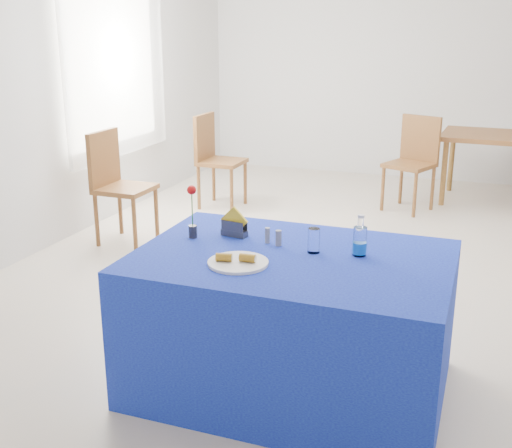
# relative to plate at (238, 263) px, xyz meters

# --- Properties ---
(floor) EXTENTS (7.00, 7.00, 0.00)m
(floor) POSITION_rel_plate_xyz_m (0.01, 2.03, -0.77)
(floor) COLOR #C1B4A0
(floor) RESTS_ON ground
(room_shell) EXTENTS (7.00, 7.00, 7.00)m
(room_shell) POSITION_rel_plate_xyz_m (0.01, 2.03, 0.98)
(room_shell) COLOR silver
(room_shell) RESTS_ON ground
(window_pane) EXTENTS (0.04, 1.50, 1.60)m
(window_pane) POSITION_rel_plate_xyz_m (-2.46, 2.83, 0.78)
(window_pane) COLOR white
(window_pane) RESTS_ON room_shell
(curtain) EXTENTS (0.04, 1.75, 1.85)m
(curtain) POSITION_rel_plate_xyz_m (-2.39, 2.83, 0.78)
(curtain) COLOR white
(curtain) RESTS_ON room_shell
(plate) EXTENTS (0.30, 0.30, 0.01)m
(plate) POSITION_rel_plate_xyz_m (0.00, 0.00, 0.00)
(plate) COLOR white
(plate) RESTS_ON blue_table
(drinking_glass) EXTENTS (0.06, 0.06, 0.13)m
(drinking_glass) POSITION_rel_plate_xyz_m (0.30, 0.29, 0.06)
(drinking_glass) COLOR white
(drinking_glass) RESTS_ON blue_table
(salt_shaker) EXTENTS (0.03, 0.03, 0.08)m
(salt_shaker) POSITION_rel_plate_xyz_m (0.03, 0.35, 0.04)
(salt_shaker) COLOR gray
(salt_shaker) RESTS_ON blue_table
(pepper_shaker) EXTENTS (0.03, 0.03, 0.08)m
(pepper_shaker) POSITION_rel_plate_xyz_m (0.10, 0.33, 0.04)
(pepper_shaker) COLOR slate
(pepper_shaker) RESTS_ON blue_table
(blue_table) EXTENTS (1.60, 1.10, 0.76)m
(blue_table) POSITION_rel_plate_xyz_m (0.21, 0.21, -0.39)
(blue_table) COLOR #101493
(blue_table) RESTS_ON floor
(water_bottle) EXTENTS (0.07, 0.07, 0.21)m
(water_bottle) POSITION_rel_plate_xyz_m (0.53, 0.33, 0.06)
(water_bottle) COLOR white
(water_bottle) RESTS_ON blue_table
(napkin_holder) EXTENTS (0.16, 0.08, 0.17)m
(napkin_holder) POSITION_rel_plate_xyz_m (-0.18, 0.40, 0.04)
(napkin_holder) COLOR #39393E
(napkin_holder) RESTS_ON blue_table
(rose_vase) EXTENTS (0.05, 0.05, 0.30)m
(rose_vase) POSITION_rel_plate_xyz_m (-0.39, 0.29, 0.14)
(rose_vase) COLOR #232328
(rose_vase) RESTS_ON blue_table
(oak_table) EXTENTS (1.40, 0.94, 0.76)m
(oak_table) POSITION_rel_plate_xyz_m (1.28, 4.62, -0.09)
(oak_table) COLOR brown
(oak_table) RESTS_ON floor
(chair_bg_left) EXTENTS (0.57, 0.57, 0.98)m
(chair_bg_left) POSITION_rel_plate_xyz_m (0.37, 4.04, -0.20)
(chair_bg_left) COLOR brown
(chair_bg_left) RESTS_ON floor
(chair_win_a) EXTENTS (0.45, 0.45, 1.00)m
(chair_win_a) POSITION_rel_plate_xyz_m (-1.98, 2.02, -0.19)
(chair_win_a) COLOR brown
(chair_win_a) RESTS_ON floor
(chair_win_b) EXTENTS (0.45, 0.45, 0.99)m
(chair_win_b) POSITION_rel_plate_xyz_m (-1.64, 3.41, -0.20)
(chair_win_b) COLOR brown
(chair_win_b) RESTS_ON floor
(banana_pieces) EXTENTS (0.20, 0.08, 0.04)m
(banana_pieces) POSITION_rel_plate_xyz_m (-0.01, -0.01, 0.03)
(banana_pieces) COLOR gold
(banana_pieces) RESTS_ON plate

